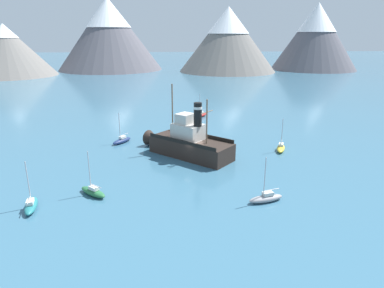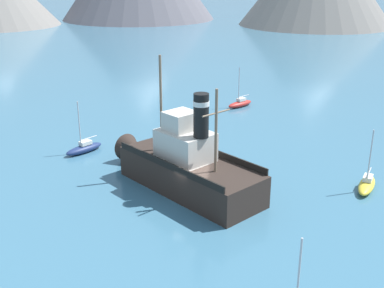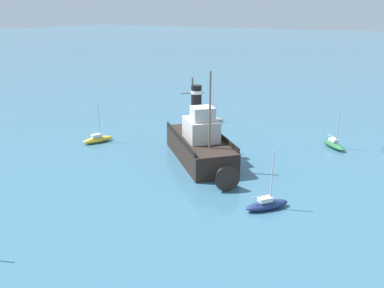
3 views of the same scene
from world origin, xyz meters
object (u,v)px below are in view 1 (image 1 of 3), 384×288
Objects in this scene: old_tugboat at (187,143)px; sailboat_navy at (122,140)px; sailboat_red at (201,115)px; sailboat_yellow at (281,148)px; sailboat_green at (93,191)px; sailboat_teal at (31,205)px; sailboat_grey at (266,198)px.

sailboat_navy is (-9.99, 6.55, -1.40)m from old_tugboat.
sailboat_red is 1.00× the size of sailboat_navy.
sailboat_yellow and sailboat_navy have the same top height.
sailboat_red is 22.02m from sailboat_navy.
sailboat_yellow and sailboat_green have the same top height.
sailboat_green is (-10.89, -11.92, -1.40)m from old_tugboat.
sailboat_yellow is (13.94, 0.94, -1.40)m from old_tugboat.
old_tugboat is 2.64× the size of sailboat_red.
sailboat_red is at bearing 61.44° from sailboat_teal.
sailboat_grey and sailboat_teal have the same top height.
old_tugboat is 2.64× the size of sailboat_yellow.
sailboat_navy is 1.00× the size of sailboat_green.
sailboat_red is (-9.68, 22.39, 0.00)m from sailboat_yellow.
old_tugboat is 23.76m from sailboat_red.
old_tugboat is at bearing -100.35° from sailboat_red.
sailboat_navy is (6.38, 21.13, 0.00)m from sailboat_teal.
sailboat_red is (4.26, 23.33, -1.40)m from old_tugboat.
old_tugboat is at bearing 115.73° from sailboat_grey.
sailboat_teal is at bearing -152.89° from sailboat_yellow.
sailboat_teal is at bearing -138.33° from old_tugboat.
sailboat_green is at bearing -113.26° from sailboat_red.
sailboat_grey is at bearing -64.27° from old_tugboat.
sailboat_navy is (-14.25, -16.78, 0.00)m from sailboat_red.
sailboat_red is at bearing 49.66° from sailboat_navy.
sailboat_yellow is 34.06m from sailboat_teal.
old_tugboat reaches higher than sailboat_navy.
sailboat_teal is (-23.52, 0.26, 0.00)m from sailboat_grey.
sailboat_yellow is 24.58m from sailboat_navy.
old_tugboat reaches higher than sailboat_yellow.
sailboat_red is 1.00× the size of sailboat_green.
sailboat_teal is 1.00× the size of sailboat_red.
sailboat_grey and sailboat_red have the same top height.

